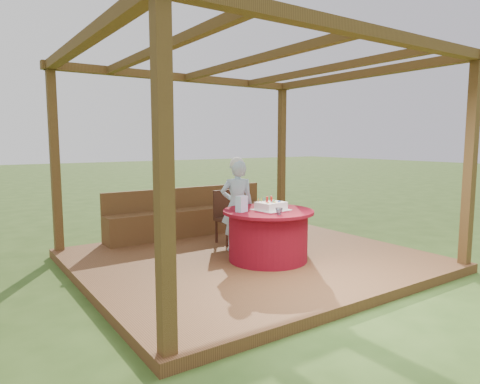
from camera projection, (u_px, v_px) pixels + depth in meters
The scene contains 10 objects.
ground at pixel (250, 264), 6.00m from camera, with size 60.00×60.00×0.00m, color #304E1A.
deck at pixel (250, 260), 5.99m from camera, with size 4.50×4.00×0.12m, color brown.
pergola at pixel (251, 89), 5.71m from camera, with size 4.50×4.00×2.72m.
bench at pixel (192, 219), 7.36m from camera, with size 3.00×0.42×0.80m.
table at pixel (268, 235), 5.75m from camera, with size 1.21×1.21×0.68m.
chair at pixel (227, 215), 6.74m from camera, with size 0.39×0.39×0.83m.
elderly_woman at pixel (237, 204), 6.24m from camera, with size 0.57×0.48×1.37m.
birthday_cake at pixel (271, 206), 5.72m from camera, with size 0.44×0.44×0.18m.
gift_bag at pixel (242, 204), 5.56m from camera, with size 0.15×0.09×0.21m, color #EC98CD.
drinking_glass at pixel (279, 211), 5.35m from camera, with size 0.09×0.09×0.08m, color silver.
Camera 1 is at (-3.42, -4.73, 1.73)m, focal length 32.00 mm.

